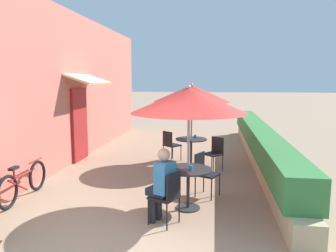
{
  "coord_description": "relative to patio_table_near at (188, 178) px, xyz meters",
  "views": [
    {
      "loc": [
        1.48,
        -3.83,
        2.32
      ],
      "look_at": [
        0.15,
        5.47,
        1.0
      ],
      "focal_mm": 35.0,
      "sensor_mm": 36.0,
      "label": 1
    }
  ],
  "objects": [
    {
      "name": "cafe_facade_wall",
      "position": [
        -3.57,
        3.67,
        1.52
      ],
      "size": [
        0.98,
        11.34,
        4.2
      ],
      "color": "#C66B5B",
      "rests_on": "ground_plane"
    },
    {
      "name": "cafe_chair_mid_right",
      "position": [
        0.47,
        2.59,
        -0.05
      ],
      "size": [
        0.56,
        0.56,
        0.87
      ],
      "rotation": [
        0.0,
        0.0,
        8.72
      ],
      "color": "black",
      "rests_on": "ground_plane"
    },
    {
      "name": "patio_table_near",
      "position": [
        0.0,
        0.0,
        0.0
      ],
      "size": [
        0.86,
        0.86,
        0.74
      ],
      "color": "#28282D",
      "rests_on": "ground_plane"
    },
    {
      "name": "patio_umbrella_near",
      "position": [
        0.0,
        -0.0,
        1.41
      ],
      "size": [
        2.05,
        2.05,
        2.24
      ],
      "color": "#B7B7BC",
      "rests_on": "ground_plane"
    },
    {
      "name": "coffee_cup_near",
      "position": [
        0.05,
        -0.11,
        0.22
      ],
      "size": [
        0.07,
        0.07,
        0.09
      ],
      "color": "teal",
      "rests_on": "patio_table_near"
    },
    {
      "name": "patio_umbrella_mid",
      "position": [
        -0.17,
        3.03,
        1.41
      ],
      "size": [
        2.05,
        2.05,
        2.24
      ],
      "color": "#B7B7BC",
      "rests_on": "ground_plane"
    },
    {
      "name": "seated_patron_near_left",
      "position": [
        -0.37,
        -0.68,
        0.12
      ],
      "size": [
        0.5,
        0.46,
        1.25
      ],
      "rotation": [
        0.0,
        0.0,
        7.4
      ],
      "color": "#23232D",
      "rests_on": "ground_plane"
    },
    {
      "name": "patio_table_mid",
      "position": [
        -0.17,
        3.03,
        0.0
      ],
      "size": [
        0.86,
        0.86,
        0.74
      ],
      "color": "#28282D",
      "rests_on": "ground_plane"
    },
    {
      "name": "cafe_chair_near_right",
      "position": [
        0.27,
        0.72,
        -0.05
      ],
      "size": [
        0.53,
        0.53,
        0.87
      ],
      "rotation": [
        0.0,
        0.0,
        10.54
      ],
      "color": "black",
      "rests_on": "ground_plane"
    },
    {
      "name": "bicycle_leaning",
      "position": [
        -3.23,
        0.02,
        -0.23
      ],
      "size": [
        0.11,
        1.69,
        0.72
      ],
      "rotation": [
        0.0,
        0.0,
        0.02
      ],
      "color": "black",
      "rests_on": "ground_plane"
    },
    {
      "name": "coffee_cup_mid",
      "position": [
        -0.07,
        3.17,
        0.22
      ],
      "size": [
        0.07,
        0.07,
        0.09
      ],
      "color": "teal",
      "rests_on": "patio_table_mid"
    },
    {
      "name": "cafe_chair_mid_left",
      "position": [
        -0.8,
        3.47,
        -0.05
      ],
      "size": [
        0.56,
        0.56,
        0.87
      ],
      "rotation": [
        0.0,
        0.0,
        5.58
      ],
      "color": "black",
      "rests_on": "ground_plane"
    },
    {
      "name": "cafe_chair_near_left",
      "position": [
        -0.27,
        -0.72,
        -0.05
      ],
      "size": [
        0.53,
        0.53,
        0.87
      ],
      "rotation": [
        0.0,
        0.0,
        7.4
      ],
      "color": "black",
      "rests_on": "ground_plane"
    },
    {
      "name": "planter_hedge",
      "position": [
        1.72,
        3.7,
        -0.03
      ],
      "size": [
        0.6,
        10.34,
        1.01
      ],
      "color": "tan",
      "rests_on": "ground_plane"
    }
  ]
}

